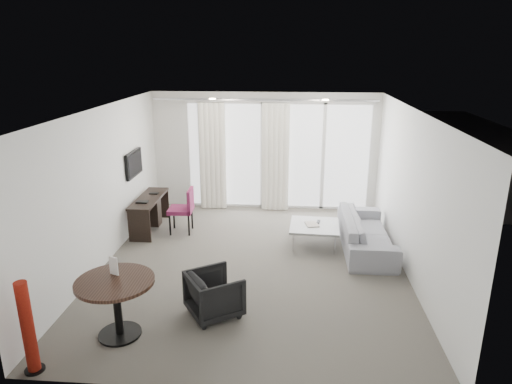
# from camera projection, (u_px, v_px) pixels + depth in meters

# --- Properties ---
(floor) EXTENTS (5.00, 6.00, 0.00)m
(floor) POSITION_uv_depth(u_px,v_px,m) (253.00, 265.00, 7.71)
(floor) COLOR #5A554D
(floor) RESTS_ON ground
(ceiling) EXTENTS (5.00, 6.00, 0.00)m
(ceiling) POSITION_uv_depth(u_px,v_px,m) (253.00, 110.00, 6.92)
(ceiling) COLOR white
(ceiling) RESTS_ON ground
(wall_left) EXTENTS (0.00, 6.00, 2.60)m
(wall_left) POSITION_uv_depth(u_px,v_px,m) (102.00, 188.00, 7.51)
(wall_left) COLOR silver
(wall_left) RESTS_ON ground
(wall_right) EXTENTS (0.00, 6.00, 2.60)m
(wall_right) POSITION_uv_depth(u_px,v_px,m) (412.00, 195.00, 7.12)
(wall_right) COLOR silver
(wall_right) RESTS_ON ground
(wall_front) EXTENTS (5.00, 0.00, 2.60)m
(wall_front) POSITION_uv_depth(u_px,v_px,m) (226.00, 283.00, 4.46)
(wall_front) COLOR silver
(wall_front) RESTS_ON ground
(window_panel) EXTENTS (4.00, 0.02, 2.38)m
(window_panel) POSITION_uv_depth(u_px,v_px,m) (278.00, 156.00, 10.16)
(window_panel) COLOR white
(window_panel) RESTS_ON ground
(window_frame) EXTENTS (4.10, 0.06, 2.44)m
(window_frame) POSITION_uv_depth(u_px,v_px,m) (278.00, 156.00, 10.15)
(window_frame) COLOR white
(window_frame) RESTS_ON ground
(curtain_left) EXTENTS (0.60, 0.20, 2.38)m
(curtain_left) POSITION_uv_depth(u_px,v_px,m) (212.00, 157.00, 10.11)
(curtain_left) COLOR white
(curtain_left) RESTS_ON ground
(curtain_right) EXTENTS (0.60, 0.20, 2.38)m
(curtain_right) POSITION_uv_depth(u_px,v_px,m) (275.00, 158.00, 10.01)
(curtain_right) COLOR white
(curtain_right) RESTS_ON ground
(curtain_track) EXTENTS (4.80, 0.04, 0.04)m
(curtain_track) POSITION_uv_depth(u_px,v_px,m) (264.00, 100.00, 9.65)
(curtain_track) COLOR #B2B2B7
(curtain_track) RESTS_ON ceiling
(downlight_a) EXTENTS (0.12, 0.12, 0.02)m
(downlight_a) POSITION_uv_depth(u_px,v_px,m) (212.00, 99.00, 8.52)
(downlight_a) COLOR #FFE0B2
(downlight_a) RESTS_ON ceiling
(downlight_b) EXTENTS (0.12, 0.12, 0.02)m
(downlight_b) POSITION_uv_depth(u_px,v_px,m) (326.00, 100.00, 8.36)
(downlight_b) COLOR #FFE0B2
(downlight_b) RESTS_ON ceiling
(desk) EXTENTS (0.44, 1.41, 0.66)m
(desk) POSITION_uv_depth(u_px,v_px,m) (150.00, 213.00, 9.14)
(desk) COLOR black
(desk) RESTS_ON floor
(tv) EXTENTS (0.05, 0.80, 0.50)m
(tv) POSITION_uv_depth(u_px,v_px,m) (134.00, 164.00, 8.87)
(tv) COLOR black
(tv) RESTS_ON wall_left
(desk_chair) EXTENTS (0.51, 0.48, 0.90)m
(desk_chair) POSITION_uv_depth(u_px,v_px,m) (181.00, 210.00, 8.96)
(desk_chair) COLOR maroon
(desk_chair) RESTS_ON floor
(round_table) EXTENTS (1.25, 1.25, 0.78)m
(round_table) POSITION_uv_depth(u_px,v_px,m) (117.00, 308.00, 5.70)
(round_table) COLOR black
(round_table) RESTS_ON floor
(menu_card) EXTENTS (0.13, 0.07, 0.24)m
(menu_card) POSITION_uv_depth(u_px,v_px,m) (115.00, 278.00, 5.75)
(menu_card) COLOR white
(menu_card) RESTS_ON round_table
(red_lamp) EXTENTS (0.27, 0.27, 1.12)m
(red_lamp) POSITION_uv_depth(u_px,v_px,m) (28.00, 328.00, 5.01)
(red_lamp) COLOR maroon
(red_lamp) RESTS_ON floor
(tub_armchair) EXTENTS (0.93, 0.92, 0.62)m
(tub_armchair) POSITION_uv_depth(u_px,v_px,m) (214.00, 294.00, 6.18)
(tub_armchair) COLOR black
(tub_armchair) RESTS_ON floor
(coffee_table) EXTENTS (0.93, 0.93, 0.40)m
(coffee_table) POSITION_uv_depth(u_px,v_px,m) (314.00, 235.00, 8.43)
(coffee_table) COLOR gray
(coffee_table) RESTS_ON floor
(remote) EXTENTS (0.08, 0.16, 0.02)m
(remote) POSITION_uv_depth(u_px,v_px,m) (318.00, 224.00, 8.50)
(remote) COLOR black
(remote) RESTS_ON coffee_table
(magazine) EXTENTS (0.26, 0.30, 0.02)m
(magazine) POSITION_uv_depth(u_px,v_px,m) (312.00, 227.00, 8.39)
(magazine) COLOR gray
(magazine) RESTS_ON coffee_table
(sofa) EXTENTS (0.83, 2.13, 0.62)m
(sofa) POSITION_uv_depth(u_px,v_px,m) (366.00, 232.00, 8.26)
(sofa) COLOR gray
(sofa) RESTS_ON floor
(terrace_slab) EXTENTS (5.60, 3.00, 0.12)m
(terrace_slab) POSITION_uv_depth(u_px,v_px,m) (279.00, 190.00, 11.98)
(terrace_slab) COLOR #4D4D50
(terrace_slab) RESTS_ON ground
(rattan_chair_a) EXTENTS (0.67, 0.67, 0.75)m
(rattan_chair_a) POSITION_uv_depth(u_px,v_px,m) (301.00, 181.00, 11.26)
(rattan_chair_a) COLOR #4D301A
(rattan_chair_a) RESTS_ON terrace_slab
(rattan_chair_b) EXTENTS (0.71, 0.71, 0.89)m
(rattan_chair_b) POSITION_uv_depth(u_px,v_px,m) (349.00, 174.00, 11.58)
(rattan_chair_b) COLOR #4D301A
(rattan_chair_b) RESTS_ON terrace_slab
(rattan_table) EXTENTS (0.70, 0.70, 0.53)m
(rattan_table) POSITION_uv_depth(u_px,v_px,m) (329.00, 183.00, 11.47)
(rattan_table) COLOR #4D301A
(rattan_table) RESTS_ON terrace_slab
(balustrade) EXTENTS (5.50, 0.06, 1.05)m
(balustrade) POSITION_uv_depth(u_px,v_px,m) (281.00, 157.00, 13.19)
(balustrade) COLOR #B2B2B7
(balustrade) RESTS_ON terrace_slab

